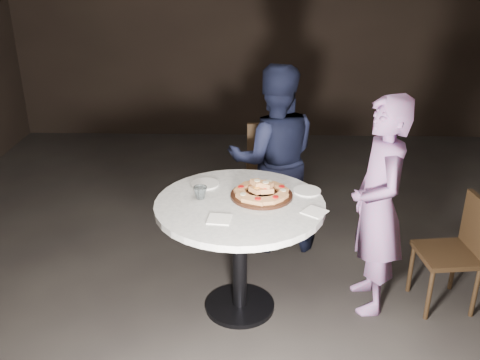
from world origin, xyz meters
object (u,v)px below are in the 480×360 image
(serving_board, at_px, (262,195))
(chair_far, at_px, (272,163))
(table, at_px, (240,223))
(diner_navy, at_px, (274,159))
(chair_right, at_px, (460,246))
(water_glass, at_px, (200,193))
(focaccia_pile, at_px, (262,190))
(diner_teal, at_px, (378,207))

(serving_board, relative_size, chair_far, 0.42)
(table, distance_m, diner_navy, 0.92)
(serving_board, distance_m, diner_navy, 0.80)
(chair_right, bearing_deg, serving_board, -96.34)
(water_glass, bearing_deg, serving_board, 5.67)
(serving_board, bearing_deg, focaccia_pile, 108.06)
(chair_right, distance_m, diner_navy, 1.48)
(table, relative_size, water_glass, 12.37)
(table, distance_m, chair_right, 1.47)
(water_glass, height_order, chair_far, chair_far)
(serving_board, bearing_deg, chair_far, 84.86)
(table, relative_size, chair_far, 1.13)
(table, height_order, focaccia_pile, focaccia_pile)
(serving_board, xyz_separation_m, diner_teal, (0.75, 0.00, -0.07))
(table, distance_m, water_glass, 0.32)
(focaccia_pile, distance_m, chair_far, 1.23)
(serving_board, height_order, diner_navy, diner_navy)
(focaccia_pile, relative_size, water_glass, 4.12)
(chair_right, bearing_deg, focaccia_pile, -96.35)
(diner_navy, xyz_separation_m, diner_teal, (0.64, -0.79, -0.01))
(water_glass, distance_m, diner_navy, 0.97)
(chair_right, bearing_deg, water_glass, -95.16)
(table, xyz_separation_m, serving_board, (0.14, 0.09, 0.16))
(water_glass, distance_m, diner_teal, 1.14)
(table, xyz_separation_m, chair_right, (1.46, 0.10, -0.20))
(table, relative_size, diner_navy, 0.72)
(diner_navy, relative_size, diner_teal, 1.01)
(table, relative_size, serving_board, 2.69)
(serving_board, bearing_deg, diner_navy, 82.62)
(serving_board, distance_m, water_glass, 0.39)
(chair_far, bearing_deg, serving_board, 82.25)
(serving_board, bearing_deg, chair_right, 0.47)
(focaccia_pile, distance_m, diner_navy, 0.81)
(water_glass, xyz_separation_m, diner_navy, (0.49, 0.83, -0.10))
(chair_right, height_order, diner_navy, diner_navy)
(chair_right, height_order, diner_teal, diner_teal)
(water_glass, bearing_deg, chair_far, 68.12)
(chair_right, relative_size, diner_teal, 0.53)
(table, height_order, diner_navy, diner_navy)
(serving_board, height_order, chair_right, serving_board)
(serving_board, distance_m, chair_far, 1.23)
(focaccia_pile, relative_size, diner_teal, 0.24)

